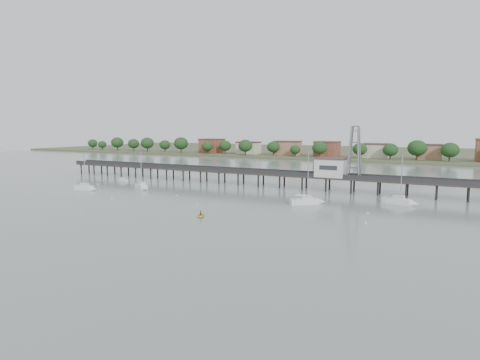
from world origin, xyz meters
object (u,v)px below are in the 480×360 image
at_px(pier, 251,173).
at_px(sailboat_e, 403,202).
at_px(sailboat_a, 87,188).
at_px(sailboat_c, 311,201).
at_px(lattice_tower, 355,152).
at_px(yellow_dinghy, 201,217).
at_px(sailboat_b, 142,187).
at_px(white_tender, 123,180).

distance_m(pier, sailboat_e, 47.42).
bearing_deg(sailboat_a, sailboat_c, 3.02).
relative_size(lattice_tower, yellow_dinghy, 5.16).
height_order(sailboat_e, yellow_dinghy, sailboat_e).
bearing_deg(pier, sailboat_e, -15.48).
xyz_separation_m(sailboat_b, yellow_dinghy, (35.21, -23.01, -0.65)).
distance_m(sailboat_a, yellow_dinghy, 50.02).
relative_size(sailboat_e, sailboat_c, 0.94).
xyz_separation_m(sailboat_a, sailboat_c, (63.18, 9.41, -0.01)).
bearing_deg(sailboat_a, white_tender, 98.57).
xyz_separation_m(sailboat_a, white_tender, (-4.85, 19.43, -0.24)).
relative_size(lattice_tower, sailboat_e, 1.29).
bearing_deg(lattice_tower, pier, -180.00).
distance_m(lattice_tower, yellow_dinghy, 50.97).
bearing_deg(sailboat_e, sailboat_c, -143.71).
relative_size(pier, sailboat_c, 11.70).
relative_size(pier, white_tender, 41.52).
bearing_deg(pier, lattice_tower, 0.00).
relative_size(lattice_tower, white_tender, 4.29).
xyz_separation_m(pier, sailboat_b, (-24.10, -22.36, -3.14)).
height_order(sailboat_a, sailboat_b, sailboat_b).
distance_m(sailboat_b, yellow_dinghy, 42.07).
bearing_deg(sailboat_c, sailboat_b, 142.59).
height_order(pier, white_tender, pier).
bearing_deg(sailboat_c, pier, 102.32).
distance_m(sailboat_e, sailboat_c, 21.34).
xyz_separation_m(pier, sailboat_e, (45.60, -12.63, -3.15)).
xyz_separation_m(pier, sailboat_a, (-36.86, -31.20, -3.14)).
height_order(lattice_tower, yellow_dinghy, lattice_tower).
height_order(sailboat_b, sailboat_c, sailboat_c).
distance_m(lattice_tower, sailboat_a, 75.86).
height_order(sailboat_c, white_tender, sailboat_c).
bearing_deg(lattice_tower, sailboat_a, -155.47).
bearing_deg(yellow_dinghy, sailboat_b, 115.08).
bearing_deg(sailboat_a, lattice_tower, 19.08).
relative_size(sailboat_b, sailboat_c, 0.90).
xyz_separation_m(sailboat_e, sailboat_b, (-69.70, -9.73, 0.00)).
relative_size(sailboat_e, sailboat_b, 1.05).
bearing_deg(pier, white_tender, -164.25).
xyz_separation_m(sailboat_a, sailboat_b, (12.76, 8.83, -0.00)).
bearing_deg(sailboat_b, lattice_tower, 50.37).
height_order(white_tender, yellow_dinghy, yellow_dinghy).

